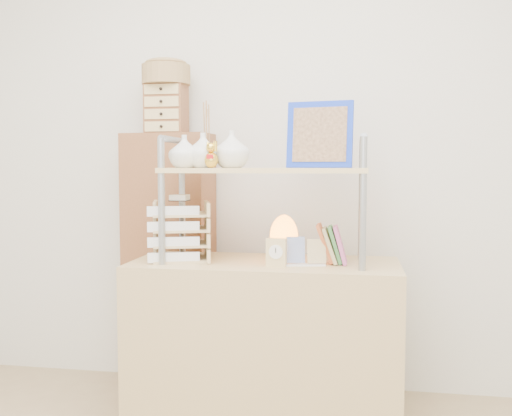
{
  "coord_description": "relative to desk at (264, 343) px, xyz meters",
  "views": [
    {
      "loc": [
        0.39,
        -1.31,
        1.18
      ],
      "look_at": [
        -0.04,
        1.2,
        0.99
      ],
      "focal_mm": 40.0,
      "sensor_mm": 36.0,
      "label": 1
    }
  ],
  "objects": [
    {
      "name": "desk",
      "position": [
        0.0,
        0.0,
        0.0
      ],
      "size": [
        1.2,
        0.5,
        0.75
      ],
      "primitive_type": "cube",
      "color": "tan",
      "rests_on": "ground"
    },
    {
      "name": "hutch",
      "position": [
        -0.09,
        0.01,
        0.82
      ],
      "size": [
        0.9,
        0.34,
        0.72
      ],
      "color": "#8F969D",
      "rests_on": "desk"
    },
    {
      "name": "letter_tray",
      "position": [
        -0.39,
        -0.03,
        0.5
      ],
      "size": [
        0.3,
        0.3,
        0.3
      ],
      "color": "tan",
      "rests_on": "desk"
    },
    {
      "name": "drawer_chest",
      "position": [
        -0.57,
        0.35,
        1.1
      ],
      "size": [
        0.2,
        0.16,
        0.25
      ],
      "color": "brown",
      "rests_on": "cabinet"
    },
    {
      "name": "cabinet",
      "position": [
        -0.57,
        0.37,
        0.3
      ],
      "size": [
        0.47,
        0.28,
        1.35
      ],
      "primitive_type": "cube",
      "rotation": [
        0.0,
        0.0,
        -0.08
      ],
      "color": "brown",
      "rests_on": "ground"
    },
    {
      "name": "salt_lamp",
      "position": [
        0.08,
        0.05,
        0.48
      ],
      "size": [
        0.14,
        0.13,
        0.21
      ],
      "color": "brown",
      "rests_on": "desk"
    },
    {
      "name": "desk_clock",
      "position": [
        0.07,
        -0.11,
        0.44
      ],
      "size": [
        0.09,
        0.04,
        0.12
      ],
      "color": "tan",
      "rests_on": "desk"
    },
    {
      "name": "postcard_stand",
      "position": [
        0.19,
        -0.06,
        0.41
      ],
      "size": [
        0.18,
        0.08,
        0.12
      ],
      "color": "white",
      "rests_on": "desk"
    },
    {
      "name": "woven_basket",
      "position": [
        -0.57,
        0.35,
        1.28
      ],
      "size": [
        0.25,
        0.25,
        0.1
      ],
      "primitive_type": "cylinder",
      "color": "olive",
      "rests_on": "drawer_chest"
    }
  ]
}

